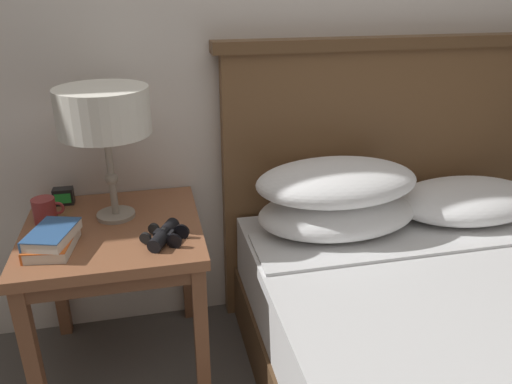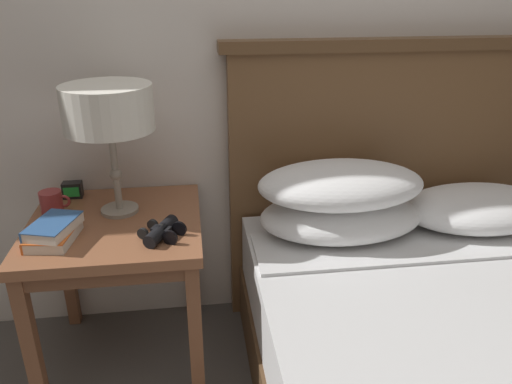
{
  "view_description": "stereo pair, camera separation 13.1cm",
  "coord_description": "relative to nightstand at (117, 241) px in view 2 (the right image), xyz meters",
  "views": [
    {
      "loc": [
        -0.41,
        -0.8,
        1.35
      ],
      "look_at": [
        -0.07,
        0.7,
        0.69
      ],
      "focal_mm": 35.0,
      "sensor_mm": 36.0,
      "label": 1
    },
    {
      "loc": [
        -0.28,
        -0.83,
        1.35
      ],
      "look_at": [
        -0.07,
        0.7,
        0.69
      ],
      "focal_mm": 35.0,
      "sensor_mm": 36.0,
      "label": 2
    }
  ],
  "objects": [
    {
      "name": "table_lamp",
      "position": [
        0.01,
        0.07,
        0.44
      ],
      "size": [
        0.3,
        0.3,
        0.45
      ],
      "color": "gray",
      "rests_on": "nightstand"
    },
    {
      "name": "bed",
      "position": [
        1.06,
        -0.52,
        -0.22
      ],
      "size": [
        1.37,
        1.82,
        1.15
      ],
      "color": "#4E3520",
      "rests_on": "ground_plane"
    },
    {
      "name": "alarm_clock",
      "position": [
        -0.18,
        0.22,
        0.11
      ],
      "size": [
        0.07,
        0.05,
        0.06
      ],
      "color": "black",
      "rests_on": "nightstand"
    },
    {
      "name": "nightstand",
      "position": [
        0.0,
        0.0,
        0.0
      ],
      "size": [
        0.58,
        0.58,
        0.59
      ],
      "color": "brown",
      "rests_on": "ground_plane"
    },
    {
      "name": "coffee_mug",
      "position": [
        -0.22,
        0.08,
        0.12
      ],
      "size": [
        0.1,
        0.08,
        0.08
      ],
      "color": "#993333",
      "rests_on": "nightstand"
    },
    {
      "name": "binoculars_pair",
      "position": [
        0.17,
        -0.14,
        0.1
      ],
      "size": [
        0.16,
        0.16,
        0.05
      ],
      "color": "black",
      "rests_on": "nightstand"
    },
    {
      "name": "book_stacked_on_top",
      "position": [
        -0.17,
        -0.12,
        0.13
      ],
      "size": [
        0.16,
        0.2,
        0.04
      ],
      "color": "silver",
      "rests_on": "book_on_nightstand"
    },
    {
      "name": "book_on_nightstand",
      "position": [
        -0.17,
        -0.12,
        0.1
      ],
      "size": [
        0.15,
        0.2,
        0.04
      ],
      "color": "silver",
      "rests_on": "nightstand"
    }
  ]
}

